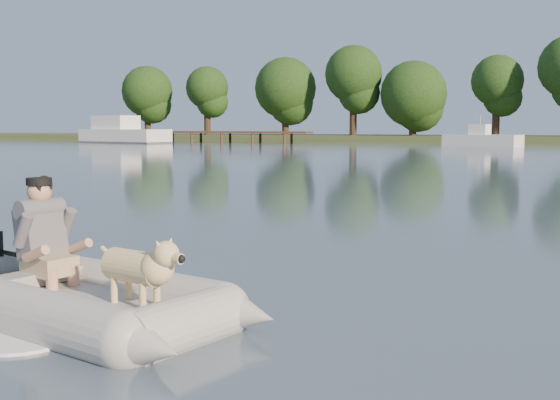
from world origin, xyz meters
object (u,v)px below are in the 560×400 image
at_px(dinghy, 83,258).
at_px(motorboat, 483,132).
at_px(dock, 216,137).
at_px(cabin_cruiser, 124,129).
at_px(man, 42,230).
at_px(dog, 135,273).

relative_size(dinghy, motorboat, 0.74).
bearing_deg(dock, cabin_cruiser, -153.74).
xyz_separation_m(dinghy, motorboat, (-1.55, 49.37, 0.60)).
height_order(man, motorboat, motorboat).
bearing_deg(dinghy, dog, 4.57).
relative_size(cabin_cruiser, motorboat, 1.62).
xyz_separation_m(man, cabin_cruiser, (-31.98, 48.86, 0.55)).
bearing_deg(motorboat, dinghy, -70.70).
distance_m(dinghy, man, 0.63).
relative_size(dinghy, dog, 5.23).
bearing_deg(dog, cabin_cruiser, 139.12).
height_order(dinghy, man, man).
bearing_deg(man, dinghy, -4.24).
bearing_deg(dock, dog, -63.97).
height_order(dinghy, motorboat, motorboat).
relative_size(dinghy, cabin_cruiser, 0.45).
relative_size(man, cabin_cruiser, 0.10).
height_order(man, cabin_cruiser, cabin_cruiser).
bearing_deg(cabin_cruiser, dog, -42.04).
relative_size(dog, cabin_cruiser, 0.09).
bearing_deg(man, dog, -0.00).
relative_size(man, dog, 1.16).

